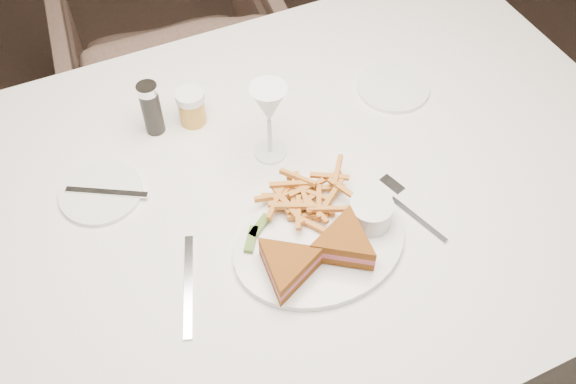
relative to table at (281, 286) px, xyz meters
The scene contains 3 objects.
table is the anchor object (origin of this frame).
chair_far 0.96m from the table, 92.58° to the left, with size 0.67×0.63×0.69m, color #503B31.
table_setting 0.42m from the table, 79.39° to the right, with size 0.82×0.58×0.18m.
Camera 1 is at (-0.06, -0.39, 1.73)m, focal length 40.00 mm.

